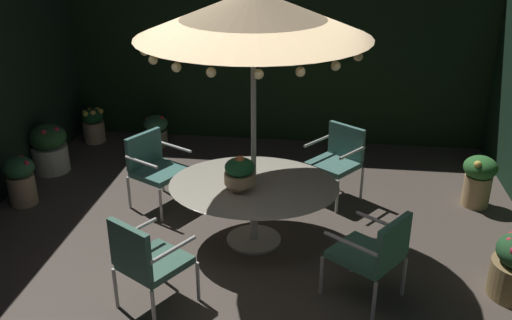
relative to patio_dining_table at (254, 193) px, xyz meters
name	(u,v)px	position (x,y,z in m)	size (l,w,h in m)	color
ground_plane	(242,259)	(-0.08, -0.38, -0.62)	(7.17, 7.69, 0.02)	#4F453C
hedge_backdrop_rear	(276,63)	(-0.08, 3.32, 0.63)	(7.17, 0.30, 2.49)	black
patio_dining_table	(254,193)	(0.00, 0.00, 0.00)	(1.87, 1.57, 0.73)	silver
patio_umbrella	(253,14)	(0.00, 0.00, 1.93)	(2.34, 2.34, 2.86)	beige
centerpiece_planter	(240,172)	(-0.12, -0.18, 0.33)	(0.33, 0.33, 0.40)	tan
patio_chair_north	(146,258)	(-0.81, -1.33, -0.05)	(0.78, 0.79, 0.97)	silver
patio_chair_northeast	(374,251)	(1.26, -0.91, -0.07)	(0.83, 0.81, 0.93)	silver
patio_chair_east	(338,157)	(0.93, 1.23, -0.04)	(0.80, 0.79, 0.95)	silver
patio_chair_southeast	(154,164)	(-1.36, 0.74, -0.07)	(0.81, 0.82, 0.92)	silver
potted_plant_left_far	(21,179)	(-3.05, 0.51, -0.27)	(0.39, 0.39, 0.64)	tan
potted_plant_back_center	(479,178)	(2.70, 1.22, -0.24)	(0.42, 0.41, 0.67)	tan
potted_plant_front_corner	(156,130)	(-1.92, 2.65, -0.34)	(0.38, 0.38, 0.51)	#827355
potted_plant_right_far	(93,125)	(-2.99, 2.70, -0.33)	(0.35, 0.35, 0.56)	tan
potted_plant_right_near	(49,148)	(-3.15, 1.51, -0.25)	(0.52, 0.52, 0.71)	beige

